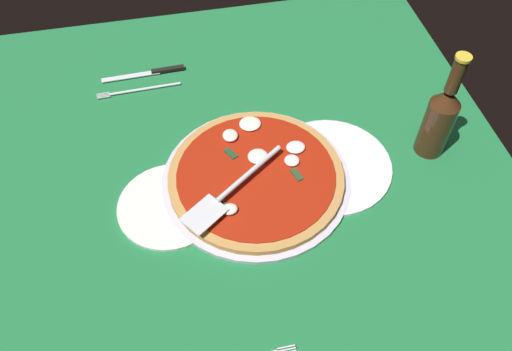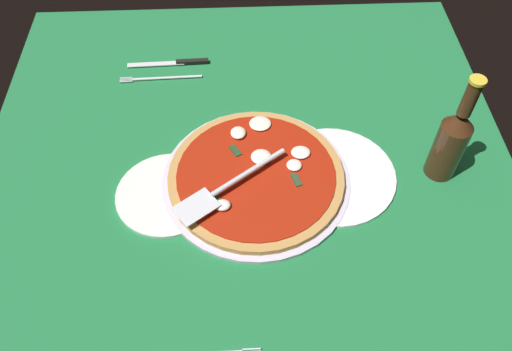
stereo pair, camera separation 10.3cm
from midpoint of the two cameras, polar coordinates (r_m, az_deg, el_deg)
The scene contains 9 objects.
ground_plane at distance 107.83cm, azimuth -4.03°, elevation 0.76°, with size 109.88×109.88×0.80cm, color #1E6E3A.
checker_pattern at distance 107.48cm, azimuth -4.04°, elevation 0.91°, with size 109.88×109.88×0.10cm.
pizza_pan at distance 104.17cm, azimuth -2.82°, elevation -0.72°, with size 37.62×37.62×1.17cm, color silver.
dinner_plate_left at distance 106.97cm, azimuth 5.42°, elevation 0.90°, with size 25.11×25.11×1.00cm, color white.
dinner_plate_right at distance 102.83cm, azimuth -12.29°, elevation -3.47°, with size 20.11×20.11×1.00cm, color white.
pizza at distance 103.19cm, azimuth -2.84°, elevation -0.14°, with size 35.01×35.01×2.83cm.
pizza_server at distance 98.50cm, azimuth -5.58°, elevation -1.70°, with size 22.40×17.54×1.00cm.
place_setting_near at distance 128.14cm, azimuth -14.32°, elevation 9.77°, with size 20.83×12.06×1.40cm.
beer_bottle at distance 107.63cm, azimuth 16.91°, elevation 5.84°, with size 6.01×6.01×24.84cm.
Camera 1 is at (11.52, 66.89, 83.42)cm, focal length 36.54 mm.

